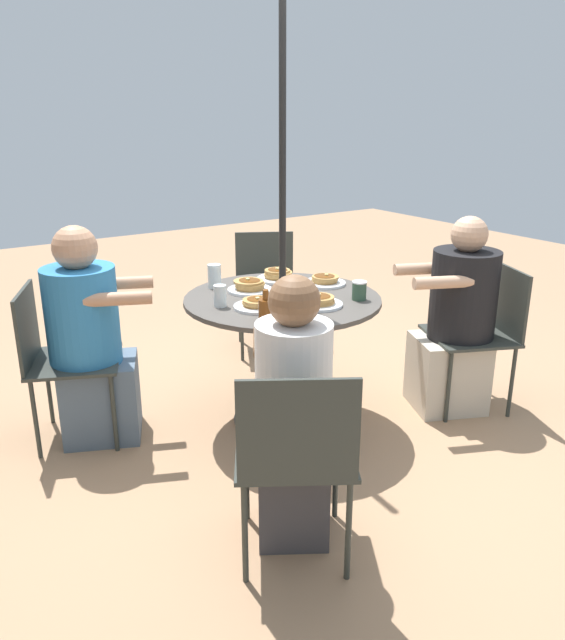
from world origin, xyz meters
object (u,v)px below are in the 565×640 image
object	(u,v)px
patio_chair_east	(296,450)
diner_south	(456,325)
pancake_plate_a	(319,302)
pancake_plate_c	(258,305)
patio_chair_west	(266,282)
patio_chair_south	(484,327)
diner_north	(91,345)
pancake_plate_d	(325,281)
syrup_bottle	(266,310)
pancake_plate_e	(278,276)
drinking_glass_a	(220,296)
drinking_glass_b	(214,276)
patio_table	(283,327)
pancake_plate_b	(250,287)
coffee_cup	(359,290)
patio_chair_north	(57,353)
diner_east	(293,421)

from	to	relation	value
patio_chair_east	diner_south	bearing A→B (deg)	52.66
pancake_plate_a	pancake_plate_c	distance (m)	0.32
patio_chair_west	pancake_plate_a	xyz separation A→B (m)	(-1.32, 0.50, 0.27)
patio_chair_south	patio_chair_west	size ratio (longest dim) A/B	1.00
diner_north	patio_chair_south	distance (m)	2.27
diner_south	pancake_plate_a	size ratio (longest dim) A/B	4.62
pancake_plate_d	syrup_bottle	bearing A→B (deg)	120.84
pancake_plate_c	pancake_plate_e	distance (m)	0.58
drinking_glass_a	drinking_glass_b	bearing A→B (deg)	-23.23
patio_table	diner_north	bearing A→B (deg)	66.59
pancake_plate_b	drinking_glass_a	world-z (taller)	drinking_glass_a
diner_north	coffee_cup	world-z (taller)	diner_north
diner_south	pancake_plate_b	distance (m)	1.25
diner_north	drinking_glass_a	xyz separation A→B (m)	(-0.38, -0.59, 0.27)
patio_chair_north	pancake_plate_a	size ratio (longest dim) A/B	3.40
drinking_glass_a	pancake_plate_e	bearing A→B (deg)	-62.72
pancake_plate_b	pancake_plate_e	size ratio (longest dim) A/B	1.00
pancake_plate_c	drinking_glass_a	xyz separation A→B (m)	(0.13, 0.15, 0.04)
pancake_plate_b	pancake_plate_c	world-z (taller)	pancake_plate_b
syrup_bottle	pancake_plate_d	bearing A→B (deg)	-59.16
diner_east	patio_chair_west	xyz separation A→B (m)	(1.99, -1.12, -0.03)
drinking_glass_a	pancake_plate_a	bearing A→B (deg)	-121.97
drinking_glass_b	pancake_plate_b	bearing A→B (deg)	-144.22
patio_chair_south	pancake_plate_b	xyz separation A→B (m)	(0.69, 1.21, 0.27)
diner_north	patio_chair_east	size ratio (longest dim) A/B	1.37
patio_chair_west	coffee_cup	distance (m)	1.41
diner_north	diner_east	world-z (taller)	diner_north
pancake_plate_d	patio_chair_east	bearing A→B (deg)	138.76
diner_north	pancake_plate_e	size ratio (longest dim) A/B	4.67
pancake_plate_a	patio_chair_north	bearing A→B (deg)	58.71
patio_table	pancake_plate_b	xyz separation A→B (m)	(0.20, 0.09, 0.20)
patio_table	pancake_plate_b	world-z (taller)	pancake_plate_b
patio_chair_south	diner_south	size ratio (longest dim) A/B	0.74
diner_east	pancake_plate_b	bearing A→B (deg)	98.85
patio_chair_south	syrup_bottle	distance (m)	1.47
patio_chair_south	patio_chair_west	distance (m)	1.67
pancake_plate_b	pancake_plate_d	xyz separation A→B (m)	(-0.12, -0.45, -0.01)
pancake_plate_e	coffee_cup	distance (m)	0.61
diner_east	drinking_glass_a	distance (m)	0.99
drinking_glass_a	pancake_plate_d	bearing A→B (deg)	-86.35
diner_east	drinking_glass_b	size ratio (longest dim) A/B	8.38
diner_north	pancake_plate_a	size ratio (longest dim) A/B	4.67
pancake_plate_e	diner_east	bearing A→B (deg)	149.30
patio_table	diner_south	bearing A→B (deg)	-113.72
coffee_cup	drinking_glass_b	distance (m)	0.85
patio_chair_south	coffee_cup	bearing A→B (deg)	98.37
patio_chair_north	pancake_plate_c	bearing A→B (deg)	80.49
patio_table	patio_chair_north	xyz separation A→B (m)	(0.49, 1.12, -0.07)
pancake_plate_c	patio_chair_north	bearing A→B (deg)	57.09
patio_table	pancake_plate_e	distance (m)	0.42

